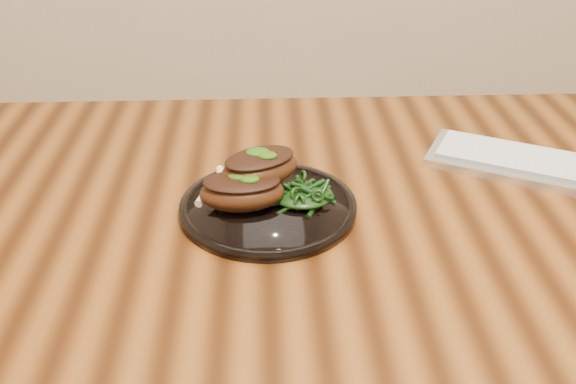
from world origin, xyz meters
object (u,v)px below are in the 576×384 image
object	(u,v)px
greens_heap	(303,191)
keyboard	(568,171)
plate	(268,206)
desk	(416,247)
lamb_chop_front	(241,190)

from	to	relation	value
greens_heap	keyboard	bearing A→B (deg)	10.63
plate	keyboard	distance (m)	0.47
desk	plate	world-z (taller)	plate
lamb_chop_front	plate	bearing A→B (deg)	13.43
plate	greens_heap	bearing A→B (deg)	5.19
lamb_chop_front	greens_heap	world-z (taller)	lamb_chop_front
plate	greens_heap	distance (m)	0.05
desk	lamb_chop_front	bearing A→B (deg)	-173.60
lamb_chop_front	desk	bearing A→B (deg)	6.40
lamb_chop_front	greens_heap	size ratio (longest dim) A/B	1.46
greens_heap	keyboard	xyz separation A→B (m)	(0.41, 0.08, -0.02)
lamb_chop_front	keyboard	bearing A→B (deg)	10.31
plate	keyboard	xyz separation A→B (m)	(0.46, 0.08, 0.00)
lamb_chop_front	keyboard	size ratio (longest dim) A/B	0.29
keyboard	lamb_chop_front	bearing A→B (deg)	-169.69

